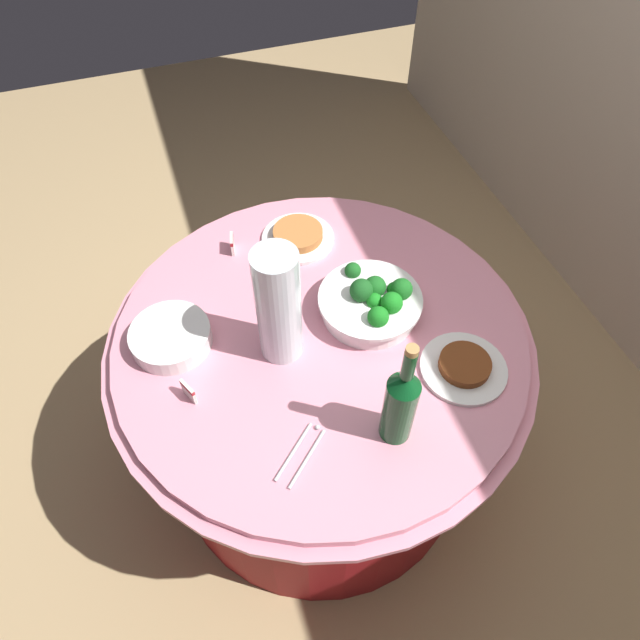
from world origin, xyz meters
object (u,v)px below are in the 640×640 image
(label_placard_front, at_px, (188,391))
(wine_bottle, at_px, (400,403))
(plate_stack, at_px, (171,337))
(broccoli_bowl, at_px, (372,302))
(serving_tongs, at_px, (302,452))
(label_placard_mid, at_px, (232,243))
(decorative_fruit_vase, at_px, (279,312))
(food_plate_peanuts, at_px, (298,236))
(food_plate_stir_fry, at_px, (464,367))

(label_placard_front, bearing_deg, wine_bottle, 60.54)
(wine_bottle, bearing_deg, plate_stack, -133.47)
(broccoli_bowl, distance_m, serving_tongs, 0.45)
(wine_bottle, relative_size, label_placard_mid, 6.11)
(wine_bottle, distance_m, label_placard_front, 0.51)
(plate_stack, relative_size, decorative_fruit_vase, 0.62)
(food_plate_peanuts, bearing_deg, broccoli_bowl, 16.90)
(food_plate_stir_fry, xyz_separation_m, label_placard_front, (-0.15, -0.67, 0.02))
(wine_bottle, height_order, label_placard_mid, wine_bottle)
(serving_tongs, bearing_deg, label_placard_front, -137.04)
(wine_bottle, height_order, serving_tongs, wine_bottle)
(wine_bottle, bearing_deg, food_plate_peanuts, -178.41)
(decorative_fruit_vase, height_order, serving_tongs, decorative_fruit_vase)
(broccoli_bowl, height_order, plate_stack, broccoli_bowl)
(serving_tongs, distance_m, food_plate_peanuts, 0.70)
(serving_tongs, height_order, label_placard_front, label_placard_front)
(serving_tongs, xyz_separation_m, label_placard_mid, (-0.69, 0.01, 0.03))
(label_placard_front, bearing_deg, label_placard_mid, 154.55)
(food_plate_stir_fry, height_order, food_plate_peanuts, food_plate_peanuts)
(label_placard_mid, bearing_deg, serving_tongs, -0.48)
(wine_bottle, distance_m, food_plate_peanuts, 0.70)
(serving_tongs, bearing_deg, food_plate_stir_fry, 100.40)
(wine_bottle, relative_size, food_plate_stir_fry, 1.53)
(serving_tongs, relative_size, food_plate_peanuts, 0.67)
(decorative_fruit_vase, bearing_deg, broccoli_bowl, 97.59)
(serving_tongs, bearing_deg, wine_bottle, 85.59)
(wine_bottle, relative_size, decorative_fruit_vase, 0.99)
(plate_stack, relative_size, label_placard_front, 3.82)
(label_placard_front, bearing_deg, serving_tongs, 42.96)
(wine_bottle, xyz_separation_m, decorative_fruit_vase, (-0.32, -0.18, 0.02))
(plate_stack, distance_m, wine_bottle, 0.63)
(serving_tongs, distance_m, label_placard_front, 0.31)
(plate_stack, bearing_deg, food_plate_stir_fry, 64.59)
(decorative_fruit_vase, xyz_separation_m, label_placard_mid, (-0.39, -0.04, -0.12))
(decorative_fruit_vase, relative_size, serving_tongs, 2.29)
(broccoli_bowl, relative_size, wine_bottle, 0.83)
(decorative_fruit_vase, distance_m, label_placard_front, 0.29)
(plate_stack, height_order, serving_tongs, plate_stack)
(broccoli_bowl, bearing_deg, wine_bottle, -13.32)
(serving_tongs, bearing_deg, decorative_fruit_vase, 172.02)
(decorative_fruit_vase, bearing_deg, food_plate_stir_fry, 62.62)
(food_plate_peanuts, relative_size, label_placard_mid, 4.00)
(label_placard_mid, bearing_deg, wine_bottle, 17.05)
(broccoli_bowl, height_order, label_placard_mid, broccoli_bowl)
(food_plate_stir_fry, xyz_separation_m, food_plate_peanuts, (-0.59, -0.25, 0.00))
(food_plate_peanuts, height_order, label_placard_front, label_placard_front)
(wine_bottle, bearing_deg, broccoli_bowl, 166.68)
(plate_stack, distance_m, food_plate_stir_fry, 0.75)
(food_plate_stir_fry, relative_size, label_placard_front, 4.00)
(label_placard_mid, bearing_deg, food_plate_peanuts, 84.28)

